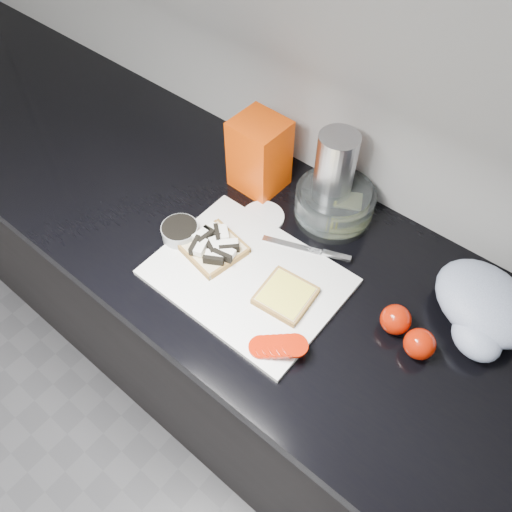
{
  "coord_description": "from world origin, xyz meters",
  "views": [
    {
      "loc": [
        0.31,
        0.65,
        1.79
      ],
      "look_at": [
        -0.11,
        1.15,
        0.95
      ],
      "focal_mm": 35.0,
      "sensor_mm": 36.0,
      "label": 1
    }
  ],
  "objects_px": {
    "glass_bowl": "(334,204)",
    "bread_bag": "(259,155)",
    "steel_canister": "(334,175)",
    "cutting_board": "(247,277)"
  },
  "relations": [
    {
      "from": "cutting_board",
      "to": "glass_bowl",
      "type": "bearing_deg",
      "value": 81.99
    },
    {
      "from": "cutting_board",
      "to": "bread_bag",
      "type": "bearing_deg",
      "value": 124.15
    },
    {
      "from": "cutting_board",
      "to": "glass_bowl",
      "type": "height_order",
      "value": "glass_bowl"
    },
    {
      "from": "cutting_board",
      "to": "steel_canister",
      "type": "distance_m",
      "value": 0.31
    },
    {
      "from": "steel_canister",
      "to": "glass_bowl",
      "type": "bearing_deg",
      "value": -32.42
    },
    {
      "from": "cutting_board",
      "to": "bread_bag",
      "type": "relative_size",
      "value": 2.13
    },
    {
      "from": "bread_bag",
      "to": "steel_canister",
      "type": "height_order",
      "value": "steel_canister"
    },
    {
      "from": "cutting_board",
      "to": "glass_bowl",
      "type": "relative_size",
      "value": 2.14
    },
    {
      "from": "glass_bowl",
      "to": "bread_bag",
      "type": "bearing_deg",
      "value": -172.64
    },
    {
      "from": "bread_bag",
      "to": "steel_canister",
      "type": "relative_size",
      "value": 0.86
    }
  ]
}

